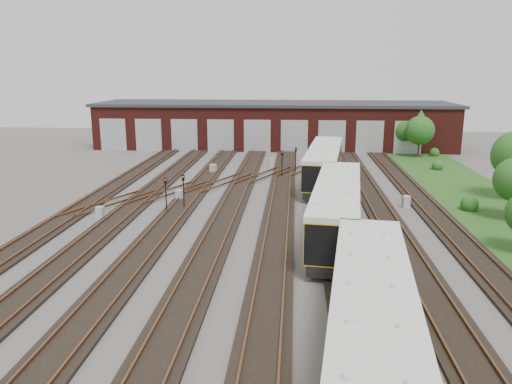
{
  "coord_description": "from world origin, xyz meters",
  "views": [
    {
      "loc": [
        3.16,
        -33.08,
        10.98
      ],
      "look_at": [
        0.28,
        3.25,
        2.0
      ],
      "focal_mm": 35.0,
      "sensor_mm": 36.0,
      "label": 1
    }
  ],
  "objects": [
    {
      "name": "bush_0",
      "position": [
        17.11,
        6.51,
        0.7
      ],
      "size": [
        1.41,
        1.41,
        1.41
      ],
      "primitive_type": "sphere",
      "color": "#154C15",
      "rests_on": "ground"
    },
    {
      "name": "maintenance_shed",
      "position": [
        -0.01,
        39.97,
        3.2
      ],
      "size": [
        51.0,
        12.5,
        6.35
      ],
      "color": "#501814",
      "rests_on": "ground"
    },
    {
      "name": "relay_cabinet_1",
      "position": [
        -5.68,
        19.4,
        0.51
      ],
      "size": [
        0.76,
        0.71,
        1.02
      ],
      "primitive_type": "cube",
      "rotation": [
        0.0,
        0.0,
        -0.4
      ],
      "color": "#ADB0B3",
      "rests_on": "ground"
    },
    {
      "name": "tree_1",
      "position": [
        18.9,
        31.61,
        3.9
      ],
      "size": [
        3.66,
        3.66,
        6.07
      ],
      "color": "#372618",
      "rests_on": "ground"
    },
    {
      "name": "relay_cabinet_2",
      "position": [
        -6.71,
        7.83,
        0.47
      ],
      "size": [
        0.64,
        0.57,
        0.93
      ],
      "primitive_type": "cube",
      "rotation": [
        0.0,
        0.0,
        -0.21
      ],
      "color": "#ADB0B3",
      "rests_on": "ground"
    },
    {
      "name": "metro_train",
      "position": [
        6.0,
        -0.74,
        2.03
      ],
      "size": [
        4.75,
        48.28,
        3.32
      ],
      "rotation": [
        0.0,
        0.0,
        -0.12
      ],
      "color": "black",
      "rests_on": "ground"
    },
    {
      "name": "signal_mast_2",
      "position": [
        1.83,
        17.87,
        1.84
      ],
      "size": [
        0.27,
        0.25,
        2.85
      ],
      "rotation": [
        0.0,
        0.0,
        0.14
      ],
      "color": "black",
      "rests_on": "ground"
    },
    {
      "name": "relay_cabinet_4",
      "position": [
        12.26,
        7.08,
        0.48
      ],
      "size": [
        0.69,
        0.63,
        0.97
      ],
      "primitive_type": "cube",
      "rotation": [
        0.0,
        0.0,
        0.29
      ],
      "color": "#ADB0B3",
      "rests_on": "ground"
    },
    {
      "name": "bush_2",
      "position": [
        21.2,
        32.65,
        0.64
      ],
      "size": [
        1.29,
        1.29,
        1.29
      ],
      "primitive_type": "sphere",
      "color": "#154C15",
      "rests_on": "ground"
    },
    {
      "name": "signal_mast_3",
      "position": [
        3.24,
        20.79,
        1.78
      ],
      "size": [
        0.25,
        0.24,
        2.77
      ],
      "rotation": [
        0.0,
        0.0,
        -0.15
      ],
      "color": "black",
      "rests_on": "ground"
    },
    {
      "name": "relay_cabinet_3",
      "position": [
        0.38,
        24.11,
        0.46
      ],
      "size": [
        0.63,
        0.56,
        0.92
      ],
      "primitive_type": "cube",
      "rotation": [
        0.0,
        0.0,
        0.21
      ],
      "color": "#ADB0B3",
      "rests_on": "ground"
    },
    {
      "name": "relay_cabinet_0",
      "position": [
        -11.42,
        1.97,
        0.47
      ],
      "size": [
        0.6,
        0.52,
        0.93
      ],
      "primitive_type": "cube",
      "rotation": [
        0.0,
        0.0,
        -0.1
      ],
      "color": "#ADB0B3",
      "rests_on": "ground"
    },
    {
      "name": "grass_verge",
      "position": [
        19.0,
        10.0,
        0.03
      ],
      "size": [
        8.0,
        55.0,
        0.05
      ],
      "primitive_type": "cube",
      "color": "#1C4617",
      "rests_on": "ground"
    },
    {
      "name": "ground",
      "position": [
        0.0,
        0.0,
        0.0
      ],
      "size": [
        120.0,
        120.0,
        0.0
      ],
      "primitive_type": "plane",
      "color": "#484643",
      "rests_on": "ground"
    },
    {
      "name": "signal_mast_1",
      "position": [
        -5.73,
        5.25,
        1.8
      ],
      "size": [
        0.25,
        0.23,
        2.8
      ],
      "rotation": [
        0.0,
        0.0,
        0.12
      ],
      "color": "black",
      "rests_on": "ground"
    },
    {
      "name": "track_network",
      "position": [
        -0.17,
        0.59,
        0.11
      ],
      "size": [
        30.4,
        70.0,
        0.33
      ],
      "color": "black",
      "rests_on": "ground"
    },
    {
      "name": "bush_1",
      "position": [
        19.13,
        23.39,
        0.64
      ],
      "size": [
        1.28,
        1.28,
        1.28
      ],
      "primitive_type": "sphere",
      "color": "#154C15",
      "rests_on": "ground"
    },
    {
      "name": "signal_mast_0",
      "position": [
        -6.78,
        3.74,
        1.84
      ],
      "size": [
        0.27,
        0.25,
        2.87
      ],
      "rotation": [
        0.0,
        0.0,
        0.33
      ],
      "color": "black",
      "rests_on": "ground"
    },
    {
      "name": "tree_0",
      "position": [
        17.62,
        34.81,
        3.42
      ],
      "size": [
        3.21,
        3.21,
        5.32
      ],
      "color": "#372618",
      "rests_on": "ground"
    }
  ]
}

